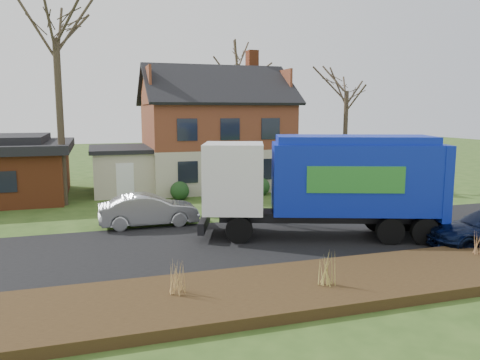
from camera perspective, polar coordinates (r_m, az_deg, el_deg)
name	(u,v)px	position (r m, az deg, el deg)	size (l,w,h in m)	color
ground	(254,242)	(18.51, 1.69, -7.53)	(120.00, 120.00, 0.00)	#2B4818
road	(254,241)	(18.51, 1.69, -7.50)	(80.00, 7.00, 0.02)	black
mulch_verge	(314,286)	(13.82, 9.04, -12.62)	(80.00, 3.50, 0.30)	black
main_house	(207,127)	(31.61, -3.98, 6.49)	(12.95, 8.95, 9.26)	#BCB597
garbage_truck	(327,179)	(19.09, 10.59, 0.10)	(9.91, 5.57, 4.11)	black
silver_sedan	(149,210)	(21.24, -11.07, -3.61)	(1.51, 4.34, 1.43)	#96999D
tree_front_west	(54,12)	(27.31, -21.71, 18.47)	(4.13, 4.13, 12.28)	#3F3526
tree_front_east	(347,75)	(31.60, 12.94, 12.41)	(3.28, 3.28, 9.10)	#3C3124
tree_back	(238,50)	(39.81, -0.29, 15.62)	(3.82, 3.82, 12.08)	#47382A
grass_clump_west	(176,277)	(12.70, -7.80, -11.67)	(0.34, 0.28, 0.89)	tan
grass_clump_mid	(326,267)	(13.37, 10.44, -10.43)	(0.36, 0.29, 1.00)	#AA9B4B
grass_clump_east	(479,243)	(17.77, 27.09, -6.85)	(0.31, 0.26, 0.78)	#9B6E44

